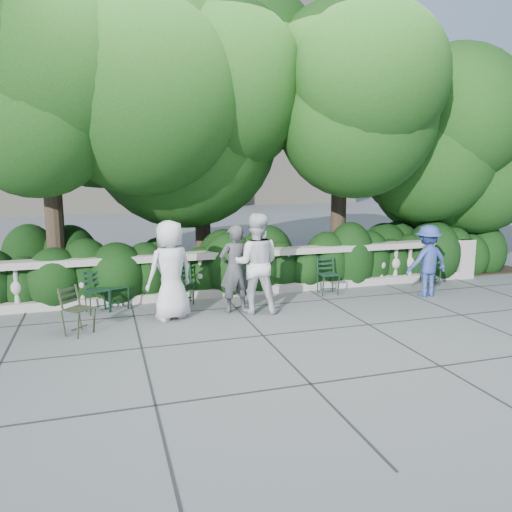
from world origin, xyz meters
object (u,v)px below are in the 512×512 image
object	(u,v)px
chair_a	(100,314)
chair_e	(431,286)
chair_weathered	(86,336)
person_casual_man	(256,263)
person_older_blue	(427,261)
person_businessman	(170,270)
chair_d	(185,305)
chair_f	(330,296)
chair_c	(120,310)
person_woman_grey	(234,269)
chair_b	(176,306)

from	to	relation	value
chair_a	chair_e	world-z (taller)	same
chair_weathered	person_casual_man	world-z (taller)	person_casual_man
person_casual_man	person_older_blue	distance (m)	3.94
chair_e	person_casual_man	world-z (taller)	person_casual_man
chair_a	chair_e	distance (m)	7.58
chair_e	person_businessman	bearing A→B (deg)	-155.21
chair_a	chair_weathered	distance (m)	1.26
chair_a	chair_d	xyz separation A→B (m)	(1.67, 0.14, 0.00)
chair_f	chair_c	bearing A→B (deg)	-179.05
chair_a	chair_weathered	bearing A→B (deg)	-116.49
chair_e	person_older_blue	world-z (taller)	person_older_blue
chair_weathered	person_woman_grey	bearing A→B (deg)	-32.87
person_casual_man	chair_a	bearing A→B (deg)	4.97
chair_a	chair_e	xyz separation A→B (m)	(7.58, 0.08, 0.00)
chair_d	chair_e	xyz separation A→B (m)	(5.92, -0.05, 0.00)
chair_b	person_older_blue	bearing A→B (deg)	-13.86
chair_b	chair_e	bearing A→B (deg)	-5.84
person_woman_grey	person_older_blue	xyz separation A→B (m)	(4.33, -0.07, -0.07)
person_older_blue	chair_e	bearing A→B (deg)	-137.55
chair_c	person_businessman	xyz separation A→B (m)	(0.91, -0.86, 0.93)
person_woman_grey	chair_f	bearing A→B (deg)	-177.55
chair_d	person_woman_grey	xyz separation A→B (m)	(0.86, -0.74, 0.86)
chair_weathered	chair_c	bearing A→B (deg)	20.89
chair_d	person_businessman	bearing A→B (deg)	-115.80
chair_f	chair_b	bearing A→B (deg)	-179.10
chair_c	chair_d	distance (m)	1.30
chair_b	chair_f	distance (m)	3.38
chair_a	chair_f	xyz separation A→B (m)	(4.87, -0.03, 0.00)
person_businessman	person_woman_grey	distance (m)	1.25
chair_d	person_casual_man	xyz separation A→B (m)	(1.26, -0.87, 0.97)
chair_a	person_woman_grey	xyz separation A→B (m)	(2.53, -0.60, 0.86)
person_businessman	person_older_blue	world-z (taller)	person_businessman
chair_e	chair_d	bearing A→B (deg)	-162.85
chair_e	chair_f	bearing A→B (deg)	-160.02
chair_e	person_casual_man	size ratio (longest dim) A/B	0.43
chair_weathered	person_casual_man	xyz separation A→B (m)	(3.16, 0.51, 0.97)
chair_c	person_casual_man	size ratio (longest dim) A/B	0.43
chair_e	person_woman_grey	size ratio (longest dim) A/B	0.49
chair_a	person_woman_grey	size ratio (longest dim) A/B	0.49
person_older_blue	person_woman_grey	bearing A→B (deg)	-4.72
chair_a	chair_c	distance (m)	0.40
chair_b	person_businessman	size ratio (longest dim) A/B	0.45
chair_c	person_casual_man	bearing A→B (deg)	-38.10
chair_a	person_businessman	xyz separation A→B (m)	(1.28, -0.70, 0.93)
chair_d	person_casual_man	distance (m)	1.81
chair_c	chair_f	bearing A→B (deg)	-21.11
chair_f	chair_d	bearing A→B (deg)	-179.59
person_older_blue	chair_d	bearing A→B (deg)	-12.65
chair_a	person_older_blue	distance (m)	6.94
chair_a	chair_d	distance (m)	1.67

